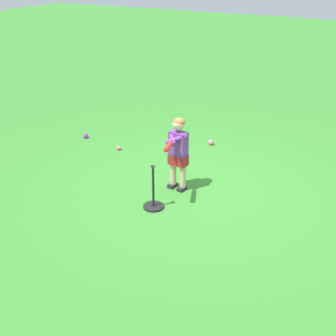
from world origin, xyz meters
TOP-DOWN VIEW (x-y plane):
  - ground_plane at (0.00, 0.00)m, footprint 40.00×40.00m
  - child_batter at (0.24, 0.11)m, footprint 0.34×0.75m
  - play_ball_midfield at (1.81, -0.68)m, footprint 0.07×0.07m
  - play_ball_center_lawn at (2.67, -0.85)m, footprint 0.09×0.09m
  - play_ball_by_bucket at (0.50, -1.67)m, footprint 0.10×0.10m
  - batting_tee at (0.27, 0.73)m, footprint 0.28×0.28m

SIDE VIEW (x-z plane):
  - ground_plane at x=0.00m, z-range 0.00..0.00m
  - play_ball_midfield at x=1.81m, z-range 0.00..0.07m
  - play_ball_center_lawn at x=2.67m, z-range 0.00..0.09m
  - play_ball_by_bucket at x=0.50m, z-range 0.00..0.10m
  - batting_tee at x=0.27m, z-range -0.21..0.41m
  - child_batter at x=0.24m, z-range 0.11..1.19m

